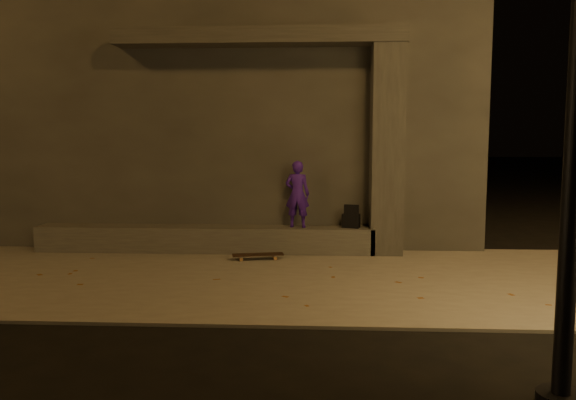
# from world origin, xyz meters

# --- Properties ---
(ground) EXTENTS (120.00, 120.00, 0.00)m
(ground) POSITION_xyz_m (0.00, 0.00, 0.00)
(ground) COLOR black
(ground) RESTS_ON ground
(sidewalk) EXTENTS (11.00, 4.40, 0.04)m
(sidewalk) POSITION_xyz_m (0.00, 2.00, 0.02)
(sidewalk) COLOR slate
(sidewalk) RESTS_ON ground
(building) EXTENTS (9.00, 5.10, 5.22)m
(building) POSITION_xyz_m (-1.00, 6.49, 2.61)
(building) COLOR #393734
(building) RESTS_ON ground
(ledge) EXTENTS (6.00, 0.55, 0.45)m
(ledge) POSITION_xyz_m (-1.50, 3.75, 0.27)
(ledge) COLOR #4A4843
(ledge) RESTS_ON sidewalk
(column) EXTENTS (0.55, 0.55, 3.60)m
(column) POSITION_xyz_m (1.70, 3.75, 1.84)
(column) COLOR #393734
(column) RESTS_ON sidewalk
(canopy) EXTENTS (5.00, 0.70, 0.28)m
(canopy) POSITION_xyz_m (-0.50, 3.80, 3.78)
(canopy) COLOR #393734
(canopy) RESTS_ON column
(skateboarder) EXTENTS (0.46, 0.34, 1.17)m
(skateboarder) POSITION_xyz_m (0.15, 3.75, 1.08)
(skateboarder) COLOR #3D1799
(skateboarder) RESTS_ON ledge
(backpack) EXTENTS (0.34, 0.27, 0.42)m
(backpack) POSITION_xyz_m (1.10, 3.75, 0.63)
(backpack) COLOR black
(backpack) RESTS_ON ledge
(skateboard) EXTENTS (0.88, 0.39, 0.09)m
(skateboard) POSITION_xyz_m (-0.48, 3.10, 0.12)
(skateboard) COLOR black
(skateboard) RESTS_ON sidewalk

